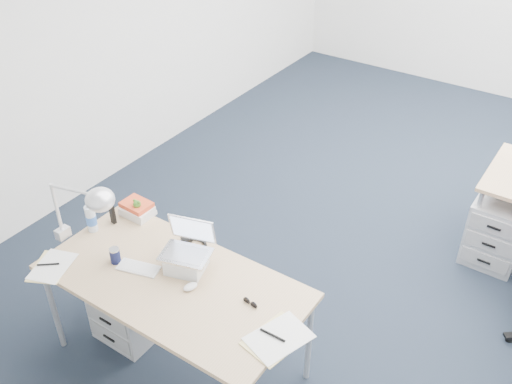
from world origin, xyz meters
TOP-DOWN VIEW (x-y plane):
  - floor at (0.00, 0.00)m, footprint 7.00×7.00m
  - room at (0.00, 0.00)m, footprint 6.02×7.02m
  - desk_near at (-0.96, -1.87)m, footprint 1.60×0.80m
  - drawer_pedestal_near at (-1.41, -1.81)m, footprint 0.40×0.50m
  - drawer_pedestal_far at (0.43, 0.35)m, footprint 0.40×0.50m
  - silver_laptop at (-0.95, -1.75)m, footprint 0.34×0.30m
  - wireless_keyboard at (-1.19, -1.91)m, footprint 0.28×0.17m
  - computer_mouse at (-0.82, -1.87)m, footprint 0.08×0.10m
  - headphones at (-1.04, -1.58)m, footprint 0.29×0.26m
  - can_koozie at (-1.35, -1.94)m, footprint 0.07×0.07m
  - water_bottle at (-1.70, -1.81)m, footprint 0.08×0.08m
  - bear_figurine at (-1.55, -1.54)m, footprint 0.08×0.06m
  - book_stack at (-1.58, -1.52)m, footprint 0.23×0.18m
  - cordless_phone at (-1.65, -1.67)m, footprint 0.04×0.03m
  - papers_left at (-1.64, -2.20)m, footprint 0.29×0.34m
  - papers_right at (-0.21, -1.91)m, footprint 0.31×0.38m
  - sunglasses at (-0.47, -1.78)m, footprint 0.10×0.06m
  - desk_lamp at (-1.64, -1.96)m, footprint 0.52×0.25m

SIDE VIEW (x-z plane):
  - floor at x=0.00m, z-range 0.00..0.00m
  - drawer_pedestal_near at x=-1.41m, z-range 0.00..0.55m
  - drawer_pedestal_far at x=0.43m, z-range 0.00..0.55m
  - desk_near at x=-0.96m, z-range 0.32..1.05m
  - papers_left at x=-1.64m, z-range 0.73..0.74m
  - papers_right at x=-0.21m, z-range 0.73..0.74m
  - wireless_keyboard at x=-1.19m, z-range 0.73..0.74m
  - sunglasses at x=-0.47m, z-range 0.73..0.75m
  - computer_mouse at x=-0.82m, z-range 0.73..0.76m
  - headphones at x=-1.04m, z-range 0.73..0.77m
  - book_stack at x=-1.58m, z-range 0.73..0.83m
  - can_koozie at x=-1.35m, z-range 0.73..0.83m
  - cordless_phone at x=-1.65m, z-range 0.73..0.87m
  - bear_figurine at x=-1.55m, z-range 0.73..0.87m
  - water_bottle at x=-1.70m, z-range 0.73..0.95m
  - silver_laptop at x=-0.95m, z-range 0.73..1.04m
  - desk_lamp at x=-1.64m, z-range 0.73..1.29m
  - room at x=0.00m, z-range 0.31..3.12m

